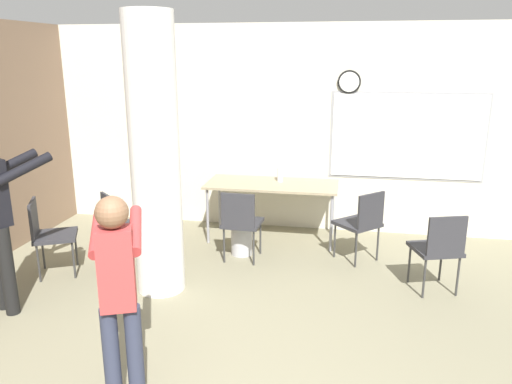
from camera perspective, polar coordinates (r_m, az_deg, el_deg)
The scene contains 11 objects.
wall_back at distance 6.93m, azimuth 5.30°, elevation 7.12°, with size 8.00×0.15×2.80m.
support_pillar at distance 5.04m, azimuth -11.48°, elevation 3.75°, with size 0.49×0.49×2.80m.
folding_table at distance 6.54m, azimuth 1.83°, elevation 0.58°, with size 1.71×0.74×0.77m.
bottle_on_table at distance 6.59m, azimuth 2.78°, elevation 2.09°, with size 0.07×0.07×0.28m.
waste_bin at distance 6.19m, azimuth -1.65°, elevation -5.58°, with size 0.26×0.26×0.35m.
chair_table_left at distance 5.89m, azimuth -1.74°, elevation -3.22°, with size 0.46×0.46×0.87m.
chair_near_pillar at distance 5.98m, azimuth -15.15°, elevation -3.48°, with size 0.62×0.62×0.87m.
chair_table_right at distance 6.00m, azimuth 12.00°, elevation -3.20°, with size 0.62×0.62×0.87m.
chair_by_left_wall at distance 5.98m, azimuth -22.66°, elevation -4.17°, with size 0.59×0.59×0.87m.
chair_mid_room at distance 5.43m, azimuth 20.17°, elevation -5.84°, with size 0.55×0.55×0.87m.
person_playing_front at distance 3.47m, azimuth -15.48°, elevation -10.52°, with size 0.49×0.62×1.55m.
Camera 1 is at (0.64, -1.77, 2.40)m, focal length 35.00 mm.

